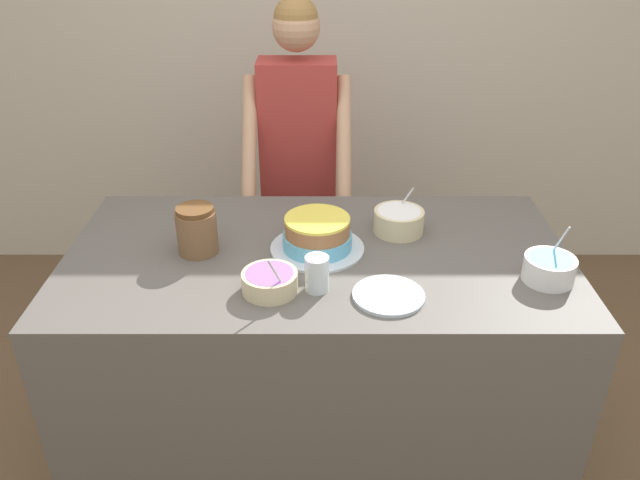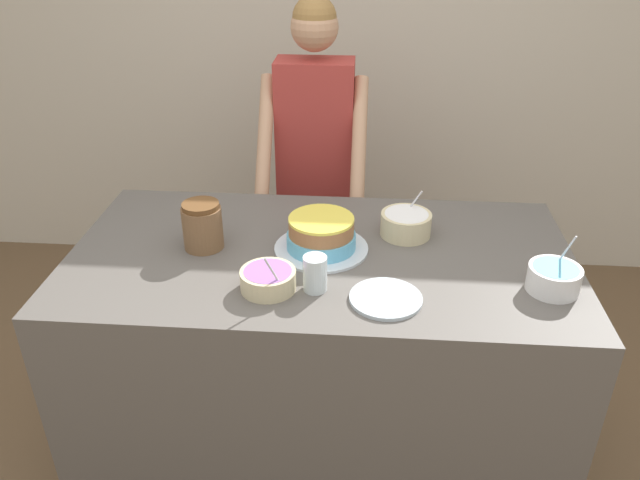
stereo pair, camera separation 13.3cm
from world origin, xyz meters
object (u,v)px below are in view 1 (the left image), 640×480
frosting_bowl_purple (272,281)px  ceramic_plate (391,296)px  cake (320,235)px  frosting_bowl_blue (552,269)px  person_baker (301,144)px  drinking_glass (318,274)px  stoneware_jar (199,230)px  frosting_bowl_white (401,220)px

frosting_bowl_purple → ceramic_plate: 0.37m
cake → frosting_bowl_purple: 0.30m
frosting_bowl_blue → person_baker: bearing=129.9°
ceramic_plate → drinking_glass: bearing=169.1°
ceramic_plate → stoneware_jar: bearing=155.8°
frosting_bowl_purple → cake: bearing=60.2°
frosting_bowl_white → frosting_bowl_purple: size_ratio=1.04×
person_baker → frosting_bowl_blue: (0.82, -0.98, -0.05)m
drinking_glass → stoneware_jar: size_ratio=0.69×
frosting_bowl_purple → drinking_glass: frosting_bowl_purple is taller
ceramic_plate → cake: bearing=126.5°
cake → stoneware_jar: bearing=-178.4°
person_baker → frosting_bowl_blue: person_baker is taller
cake → frosting_bowl_blue: (0.73, -0.20, -0.01)m
cake → frosting_bowl_white: bearing=24.4°
drinking_glass → stoneware_jar: 0.47m
stoneware_jar → ceramic_plate: bearing=-24.2°
frosting_bowl_white → stoneware_jar: bearing=-168.4°
person_baker → ceramic_plate: 1.13m
frosting_bowl_blue → frosting_bowl_purple: size_ratio=1.00×
person_baker → frosting_bowl_white: person_baker is taller
person_baker → stoneware_jar: size_ratio=9.93×
frosting_bowl_blue → ceramic_plate: 0.53m
frosting_bowl_blue → frosting_bowl_purple: 0.88m
frosting_bowl_blue → frosting_bowl_purple: frosting_bowl_blue is taller
frosting_bowl_white → drinking_glass: (-0.30, -0.38, 0.01)m
cake → frosting_bowl_white: size_ratio=1.80×
frosting_bowl_purple → stoneware_jar: size_ratio=1.04×
person_baker → drinking_glass: person_baker is taller
cake → frosting_bowl_blue: 0.76m
frosting_bowl_white → ceramic_plate: bearing=-100.1°
frosting_bowl_purple → drinking_glass: bearing=3.4°
frosting_bowl_blue → stoneware_jar: frosting_bowl_blue is taller
stoneware_jar → frosting_bowl_blue: bearing=-9.2°
person_baker → stoneware_jar: bearing=-111.8°
frosting_bowl_purple → frosting_bowl_blue: bearing=4.1°
frosting_bowl_white → frosting_bowl_blue: bearing=-36.8°
drinking_glass → frosting_bowl_blue: bearing=4.2°
frosting_bowl_white → ceramic_plate: 0.43m
frosting_bowl_purple → stoneware_jar: (-0.26, 0.25, 0.05)m
frosting_bowl_white → frosting_bowl_blue: 0.55m
person_baker → ceramic_plate: person_baker is taller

